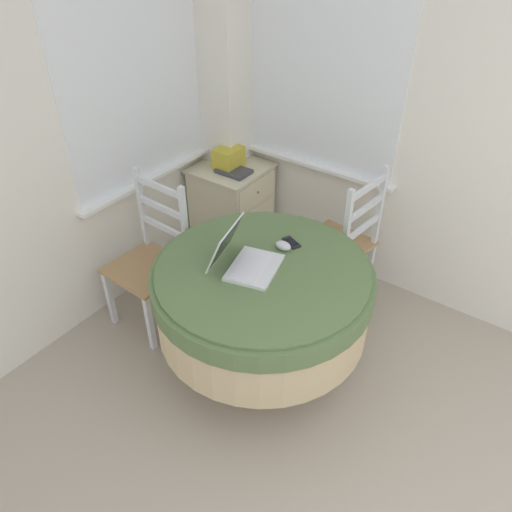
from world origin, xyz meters
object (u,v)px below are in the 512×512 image
(dining_chair_near_back_window, at_px, (152,261))
(storage_box, at_px, (229,158))
(computer_mouse, at_px, (283,246))
(dining_chair_near_right_window, at_px, (341,244))
(corner_cabinet, at_px, (232,208))
(laptop, at_px, (244,259))
(book_on_cabinet, at_px, (234,171))
(cell_phone, at_px, (291,242))
(round_dining_table, at_px, (262,294))

(dining_chair_near_back_window, distance_m, storage_box, 0.98)
(computer_mouse, distance_m, dining_chair_near_back_window, 0.90)
(dining_chair_near_right_window, height_order, corner_cabinet, dining_chair_near_right_window)
(dining_chair_near_back_window, height_order, storage_box, dining_chair_near_back_window)
(laptop, relative_size, computer_mouse, 4.22)
(dining_chair_near_right_window, bearing_deg, laptop, 170.47)
(computer_mouse, xyz_separation_m, book_on_cabinet, (0.64, 0.84, -0.07))
(laptop, xyz_separation_m, cell_phone, (0.32, -0.09, -0.04))
(computer_mouse, bearing_deg, round_dining_table, -177.79)
(laptop, height_order, cell_phone, laptop)
(dining_chair_near_right_window, xyz_separation_m, storage_box, (0.07, 0.98, 0.31))
(computer_mouse, xyz_separation_m, corner_cabinet, (0.70, 0.91, -0.43))
(corner_cabinet, height_order, storage_box, storage_box)
(round_dining_table, bearing_deg, corner_cabinet, 45.41)
(laptop, distance_m, dining_chair_near_back_window, 0.81)
(laptop, xyz_separation_m, book_on_cabinet, (0.89, 0.76, -0.09))
(cell_phone, height_order, dining_chair_near_right_window, dining_chair_near_right_window)
(cell_phone, bearing_deg, corner_cabinet, 55.66)
(computer_mouse, distance_m, dining_chair_near_right_window, 0.69)
(round_dining_table, relative_size, laptop, 3.01)
(round_dining_table, xyz_separation_m, cell_phone, (0.28, 0.00, 0.18))
(cell_phone, distance_m, dining_chair_near_back_window, 0.92)
(round_dining_table, bearing_deg, cell_phone, 0.28)
(storage_box, bearing_deg, corner_cabinet, -25.31)
(dining_chair_near_right_window, distance_m, corner_cabinet, 0.99)
(round_dining_table, bearing_deg, computer_mouse, 2.21)
(computer_mouse, bearing_deg, dining_chair_near_back_window, 106.55)
(laptop, relative_size, storage_box, 1.95)
(book_on_cabinet, bearing_deg, cell_phone, -123.88)
(storage_box, xyz_separation_m, book_on_cabinet, (-0.04, -0.08, -0.06))
(round_dining_table, distance_m, book_on_cabinet, 1.21)
(round_dining_table, relative_size, dining_chair_near_right_window, 1.19)
(book_on_cabinet, bearing_deg, dining_chair_near_back_window, -178.04)
(cell_phone, xyz_separation_m, storage_box, (0.61, 0.92, 0.01))
(cell_phone, bearing_deg, round_dining_table, -179.72)
(corner_cabinet, bearing_deg, round_dining_table, -134.59)
(laptop, xyz_separation_m, dining_chair_near_right_window, (0.86, -0.14, -0.34))
(laptop, height_order, book_on_cabinet, laptop)
(book_on_cabinet, bearing_deg, round_dining_table, -134.98)
(cell_phone, distance_m, corner_cabinet, 1.18)
(dining_chair_near_right_window, bearing_deg, round_dining_table, 176.02)
(dining_chair_near_back_window, bearing_deg, cell_phone, -68.88)
(dining_chair_near_right_window, height_order, storage_box, dining_chair_near_right_window)
(laptop, bearing_deg, dining_chair_near_right_window, -9.53)
(laptop, height_order, computer_mouse, laptop)
(cell_phone, bearing_deg, dining_chair_near_right_window, -6.16)
(book_on_cabinet, bearing_deg, computer_mouse, -127.44)
(dining_chair_near_back_window, bearing_deg, storage_box, 6.61)
(round_dining_table, distance_m, dining_chair_near_right_window, 0.83)
(dining_chair_near_back_window, bearing_deg, book_on_cabinet, 1.96)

